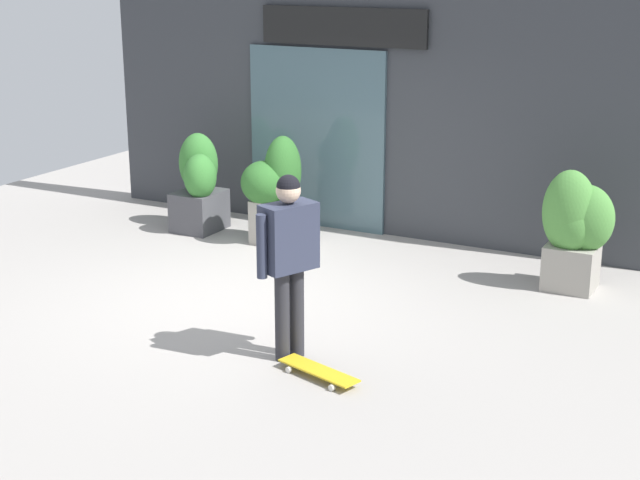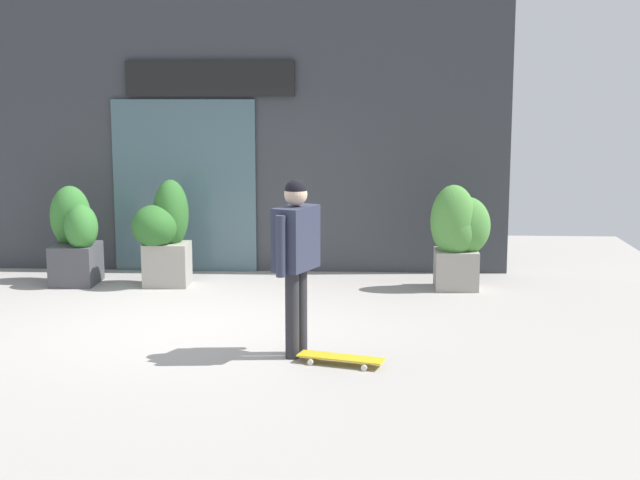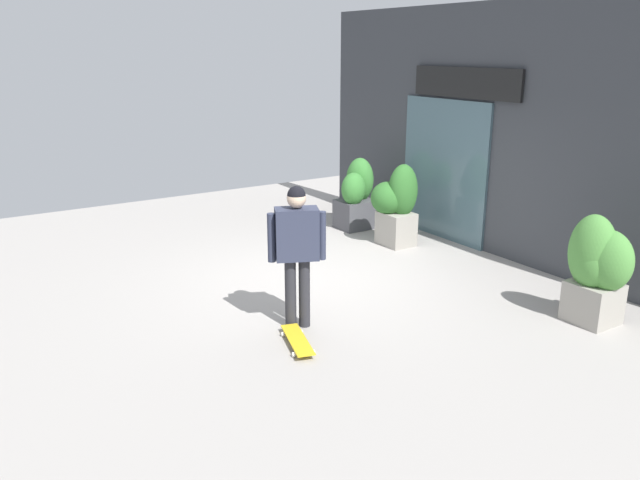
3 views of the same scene
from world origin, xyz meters
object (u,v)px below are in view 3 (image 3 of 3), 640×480
planter_box_right (357,195)px  planter_box_mid (396,204)px  skateboarder (297,242)px  skateboard (297,340)px  planter_box_left (597,266)px

planter_box_right → planter_box_mid: size_ratio=0.93×
planter_box_right → planter_box_mid: (1.17, -0.07, 0.08)m
skateboarder → skateboard: bearing=-7.1°
skateboard → planter_box_left: size_ratio=0.63×
planter_box_right → planter_box_mid: planter_box_mid is taller
skateboarder → planter_box_mid: size_ratio=1.25×
planter_box_mid → planter_box_right: bearing=176.8°
skateboard → planter_box_right: 4.84m
skateboarder → planter_box_right: 4.35m
skateboarder → planter_box_right: size_ratio=1.35×
planter_box_left → planter_box_mid: size_ratio=0.98×
planter_box_left → planter_box_right: (-4.84, 0.09, -0.10)m
skateboarder → planter_box_mid: 3.56m
skateboard → planter_box_left: bearing=83.9°
skateboarder → planter_box_left: skateboarder is taller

